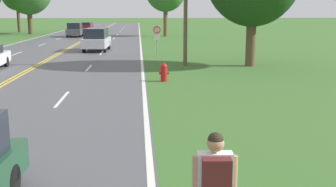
% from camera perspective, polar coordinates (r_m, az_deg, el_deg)
% --- Properties ---
extents(hitchhiker_person, '(0.61, 0.45, 1.80)m').
position_cam_1_polar(hitchhiker_person, '(5.80, 6.39, -12.01)').
color(hitchhiker_person, '#38476B').
rests_on(hitchhiker_person, ground).
extents(fire_hydrant, '(0.48, 0.32, 0.88)m').
position_cam_1_polar(fire_hydrant, '(20.40, -0.55, 2.91)').
color(fire_hydrant, red).
rests_on(fire_hydrant, ground).
extents(traffic_sign, '(0.60, 0.10, 2.30)m').
position_cam_1_polar(traffic_sign, '(31.40, -1.49, 8.14)').
color(traffic_sign, gray).
rests_on(traffic_sign, ground).
extents(car_silver_suv_mid_near, '(2.14, 4.65, 1.92)m').
position_cam_1_polar(car_silver_suv_mid_near, '(36.52, -9.66, 7.29)').
color(car_silver_suv_mid_near, black).
rests_on(car_silver_suv_mid_near, ground).
extents(car_dark_grey_van_mid_far, '(1.90, 4.25, 1.85)m').
position_cam_1_polar(car_dark_grey_van_mid_far, '(56.79, -12.49, 8.47)').
color(car_dark_grey_van_mid_far, black).
rests_on(car_dark_grey_van_mid_far, ground).
extents(car_maroon_hatchback_receding, '(2.07, 4.10, 1.37)m').
position_cam_1_polar(car_maroon_hatchback_receding, '(76.24, -10.96, 9.00)').
color(car_maroon_hatchback_receding, black).
rests_on(car_maroon_hatchback_receding, ground).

